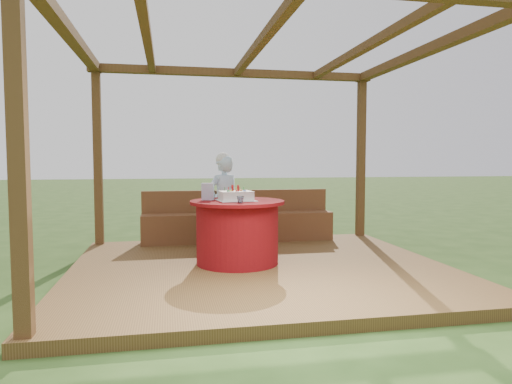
# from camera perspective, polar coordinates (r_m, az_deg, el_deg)

# --- Properties ---
(ground) EXTENTS (60.00, 60.00, 0.00)m
(ground) POSITION_cam_1_polar(r_m,az_deg,el_deg) (5.67, 0.49, -10.32)
(ground) COLOR #274416
(ground) RESTS_ON ground
(deck) EXTENTS (4.50, 4.00, 0.12)m
(deck) POSITION_cam_1_polar(r_m,az_deg,el_deg) (5.65, 0.49, -9.73)
(deck) COLOR brown
(deck) RESTS_ON ground
(pergola) EXTENTS (4.50, 4.00, 2.72)m
(pergola) POSITION_cam_1_polar(r_m,az_deg,el_deg) (5.58, 0.51, 14.38)
(pergola) COLOR brown
(pergola) RESTS_ON deck
(bench) EXTENTS (3.00, 0.42, 0.80)m
(bench) POSITION_cam_1_polar(r_m,az_deg,el_deg) (7.25, -2.22, -4.06)
(bench) COLOR brown
(bench) RESTS_ON deck
(table) EXTENTS (1.16, 1.16, 0.78)m
(table) POSITION_cam_1_polar(r_m,az_deg,el_deg) (5.67, -2.35, -4.96)
(table) COLOR maroon
(table) RESTS_ON deck
(chair) EXTENTS (0.44, 0.44, 0.83)m
(chair) POSITION_cam_1_polar(r_m,az_deg,el_deg) (6.76, -3.39, -3.11)
(chair) COLOR #372211
(chair) RESTS_ON deck
(elderly_woman) EXTENTS (0.58, 0.49, 1.39)m
(elderly_woman) POSITION_cam_1_polar(r_m,az_deg,el_deg) (6.54, -4.11, -1.12)
(elderly_woman) COLOR #A2D1F1
(elderly_woman) RESTS_ON deck
(birthday_cake) EXTENTS (0.48, 0.48, 0.19)m
(birthday_cake) POSITION_cam_1_polar(r_m,az_deg,el_deg) (5.62, -2.54, -0.47)
(birthday_cake) COLOR white
(birthday_cake) RESTS_ON table
(gift_bag) EXTENTS (0.16, 0.12, 0.21)m
(gift_bag) POSITION_cam_1_polar(r_m,az_deg,el_deg) (5.70, -6.05, 0.05)
(gift_bag) COLOR #E896D3
(gift_bag) RESTS_ON table
(drinking_glass) EXTENTS (0.11, 0.11, 0.08)m
(drinking_glass) POSITION_cam_1_polar(r_m,az_deg,el_deg) (5.29, -1.96, -0.95)
(drinking_glass) COLOR silver
(drinking_glass) RESTS_ON table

